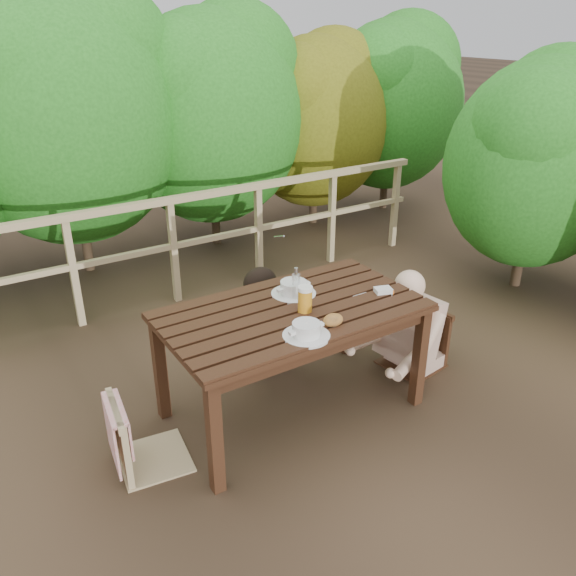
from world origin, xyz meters
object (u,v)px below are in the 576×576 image
chair_far (252,301)px  woman (251,284)px  tumbler (333,322)px  soup_far (294,288)px  soup_near (306,330)px  butter_tub (383,291)px  bread_roll (333,320)px  diner_right (422,284)px  chair_right (416,317)px  table (292,361)px  chair_left (147,402)px  bottle (296,284)px  beer_glass (305,300)px

chair_far → woman: size_ratio=0.77×
woman → tumbler: bearing=86.0°
soup_far → tumbler: 0.50m
chair_far → woman: 0.14m
soup_near → butter_tub: bearing=14.4°
bread_roll → butter_tub: bread_roll is taller
diner_right → tumbler: diner_right is taller
chair_right → soup_near: size_ratio=2.98×
table → diner_right: size_ratio=1.22×
chair_far → bread_roll: 1.15m
bread_roll → tumbler: bearing=-128.9°
chair_left → chair_far: bearing=-48.6°
chair_left → soup_far: bearing=-75.0°
table → bottle: 0.52m
soup_far → butter_tub: bearing=-31.8°
diner_right → soup_near: 1.27m
woman → diner_right: (0.97, -0.84, 0.09)m
chair_right → tumbler: (-1.00, -0.29, 0.38)m
butter_tub → table: bearing=-174.6°
table → chair_far: (0.15, 0.79, 0.07)m
chair_left → bread_roll: bearing=-99.8°
woman → bottle: (-0.05, -0.71, 0.29)m
butter_tub → chair_left: bearing=-168.0°
beer_glass → bottle: bearing=73.8°
chair_left → tumbler: (1.07, -0.34, 0.37)m
soup_near → bread_roll: bearing=7.3°
beer_glass → bottle: (0.05, 0.18, 0.02)m
chair_left → soup_near: soup_near is taller
soup_near → tumbler: bearing=3.2°
table → chair_far: chair_far is taller
beer_glass → woman: bearing=83.4°
woman → bread_roll: bearing=86.6°
woman → diner_right: 1.29m
woman → chair_far: bearing=89.2°
woman → butter_tub: bearing=116.3°
table → bottle: bottle is taller
diner_right → soup_far: diner_right is taller
chair_far → beer_glass: size_ratio=5.03×
soup_near → chair_far: bearing=76.8°
tumbler → chair_right: bearing=16.1°
diner_right → butter_tub: (-0.48, -0.11, 0.11)m
chair_left → diner_right: diner_right is taller
table → chair_right: size_ratio=1.98×
diner_right → beer_glass: bearing=84.6°
diner_right → butter_tub: bearing=94.8°
woman → bottle: size_ratio=5.14×
bread_roll → tumbler: size_ratio=1.84×
chair_left → woman: 1.39m
bread_roll → bottle: 0.42m
chair_right → woman: 1.27m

